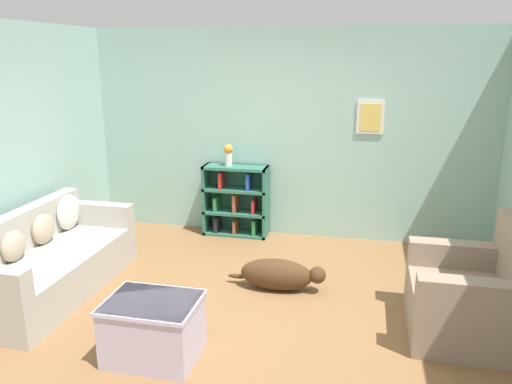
{
  "coord_description": "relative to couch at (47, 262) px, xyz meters",
  "views": [
    {
      "loc": [
        0.95,
        -3.91,
        2.27
      ],
      "look_at": [
        0.0,
        0.4,
        1.05
      ],
      "focal_mm": 35.0,
      "sensor_mm": 36.0,
      "label": 1
    }
  ],
  "objects": [
    {
      "name": "dog",
      "position": [
        2.22,
        0.53,
        -0.14
      ],
      "size": [
        1.0,
        0.28,
        0.32
      ],
      "color": "#472D19",
      "rests_on": "ground_plane"
    },
    {
      "name": "recliner_chair",
      "position": [
        3.94,
        0.06,
        0.04
      ],
      "size": [
        0.91,
        0.97,
        0.98
      ],
      "color": "gray",
      "rests_on": "ground_plane"
    },
    {
      "name": "coffee_table",
      "position": [
        1.47,
        -0.81,
        -0.05
      ],
      "size": [
        0.7,
        0.55,
        0.48
      ],
      "color": "#BCB2D1",
      "rests_on": "ground_plane"
    },
    {
      "name": "couch",
      "position": [
        0.0,
        0.0,
        0.0
      ],
      "size": [
        0.84,
        1.94,
        0.79
      ],
      "color": "#ADA89E",
      "rests_on": "ground_plane"
    },
    {
      "name": "ground_plane",
      "position": [
        2.03,
        -0.06,
        -0.3
      ],
      "size": [
        14.0,
        14.0,
        0.0
      ],
      "primitive_type": "plane",
      "color": "brown"
    },
    {
      "name": "wall_back",
      "position": [
        2.03,
        2.19,
        1.0
      ],
      "size": [
        5.6,
        0.13,
        2.6
      ],
      "color": "#93BCB2",
      "rests_on": "ground_plane"
    },
    {
      "name": "vase",
      "position": [
        1.31,
        1.97,
        0.76
      ],
      "size": [
        0.12,
        0.12,
        0.27
      ],
      "color": "silver",
      "rests_on": "bookshelf"
    },
    {
      "name": "bookshelf",
      "position": [
        1.4,
        1.99,
        0.14
      ],
      "size": [
        0.83,
        0.3,
        0.91
      ],
      "color": "#2D6B56",
      "rests_on": "ground_plane"
    }
  ]
}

